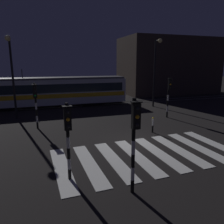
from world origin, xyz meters
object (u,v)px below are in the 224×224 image
at_px(traffic_light_corner_far_left, 35,99).
at_px(street_lamp_trackside_left, 12,68).
at_px(traffic_light_corner_far_right, 169,91).
at_px(bollard_island_edge, 153,125).
at_px(traffic_light_kerb_mid_left, 135,133).
at_px(tram, 49,91).
at_px(traffic_light_corner_near_left, 68,131).
at_px(street_lamp_trackside_right, 156,65).

bearing_deg(traffic_light_corner_far_left, street_lamp_trackside_left, 116.00).
bearing_deg(traffic_light_corner_far_right, bollard_island_edge, -134.61).
height_order(traffic_light_corner_far_left, bollard_island_edge, traffic_light_corner_far_left).
distance_m(traffic_light_corner_far_left, street_lamp_trackside_left, 4.56).
bearing_deg(bollard_island_edge, traffic_light_kerb_mid_left, -123.95).
bearing_deg(traffic_light_corner_far_right, street_lamp_trackside_left, 164.01).
distance_m(traffic_light_kerb_mid_left, street_lamp_trackside_left, 14.52).
relative_size(tram, bollard_island_edge, 15.66).
bearing_deg(traffic_light_corner_near_left, traffic_light_corner_far_left, 99.08).
height_order(traffic_light_corner_far_left, street_lamp_trackside_left, street_lamp_trackside_left).
bearing_deg(traffic_light_kerb_mid_left, bollard_island_edge, 56.05).
height_order(traffic_light_kerb_mid_left, street_lamp_trackside_right, street_lamp_trackside_right).
height_order(tram, bollard_island_edge, tram).
distance_m(traffic_light_corner_far_right, traffic_light_corner_near_left, 12.65).
distance_m(traffic_light_kerb_mid_left, bollard_island_edge, 7.85).
relative_size(street_lamp_trackside_right, bollard_island_edge, 6.51).
bearing_deg(tram, bollard_island_edge, -61.62).
distance_m(traffic_light_kerb_mid_left, traffic_light_corner_far_right, 12.39).
xyz_separation_m(traffic_light_corner_far_right, street_lamp_trackside_right, (1.32, 4.78, 2.21)).
relative_size(traffic_light_corner_far_left, bollard_island_edge, 3.05).
height_order(street_lamp_trackside_left, bollard_island_edge, street_lamp_trackside_left).
distance_m(traffic_light_kerb_mid_left, street_lamp_trackside_right, 17.21).
xyz_separation_m(traffic_light_corner_far_left, street_lamp_trackside_left, (-1.76, 3.61, 2.15)).
height_order(traffic_light_kerb_mid_left, tram, tram).
bearing_deg(tram, traffic_light_corner_far_left, -98.54).
distance_m(tram, bollard_island_edge, 13.53).
bearing_deg(traffic_light_kerb_mid_left, traffic_light_corner_far_left, 109.12).
xyz_separation_m(traffic_light_corner_far_right, traffic_light_corner_far_left, (-11.04, 0.05, -0.13)).
distance_m(traffic_light_corner_far_right, street_lamp_trackside_left, 13.47).
bearing_deg(street_lamp_trackside_left, traffic_light_corner_far_left, -64.00).
bearing_deg(street_lamp_trackside_right, traffic_light_corner_near_left, -130.72).
height_order(traffic_light_kerb_mid_left, traffic_light_corner_far_left, traffic_light_kerb_mid_left).
relative_size(traffic_light_corner_far_left, traffic_light_corner_near_left, 1.04).
bearing_deg(traffic_light_kerb_mid_left, traffic_light_corner_far_right, 51.94).
xyz_separation_m(traffic_light_corner_near_left, street_lamp_trackside_left, (-3.06, 11.73, 2.25)).
xyz_separation_m(traffic_light_corner_near_left, tram, (-0.04, 16.50, -0.39)).
bearing_deg(traffic_light_corner_far_left, street_lamp_trackside_right, 20.93).
height_order(traffic_light_corner_far_right, street_lamp_trackside_right, street_lamp_trackside_right).
height_order(traffic_light_corner_far_left, street_lamp_trackside_right, street_lamp_trackside_right).
distance_m(traffic_light_corner_near_left, street_lamp_trackside_right, 17.12).
bearing_deg(bollard_island_edge, traffic_light_corner_far_left, 155.63).
height_order(traffic_light_kerb_mid_left, bollard_island_edge, traffic_light_kerb_mid_left).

